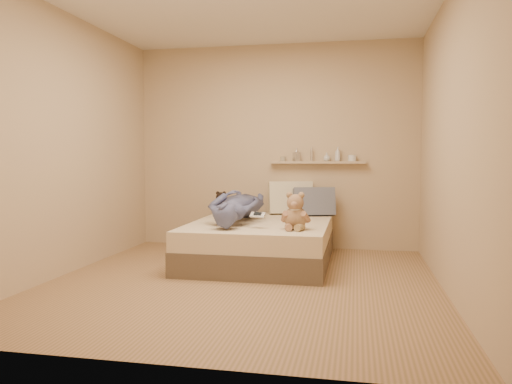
% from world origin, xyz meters
% --- Properties ---
extents(room, '(3.80, 3.80, 3.80)m').
position_xyz_m(room, '(0.00, 0.00, 1.30)').
color(room, '#9D7351').
rests_on(room, ground).
extents(bed, '(1.50, 1.90, 0.45)m').
position_xyz_m(bed, '(0.00, 0.93, 0.22)').
color(bed, brown).
rests_on(bed, floor).
extents(game_console, '(0.16, 0.10, 0.05)m').
position_xyz_m(game_console, '(0.06, 0.42, 0.59)').
color(game_console, silver).
rests_on(game_console, bed).
extents(teddy_bear, '(0.31, 0.30, 0.38)m').
position_xyz_m(teddy_bear, '(0.44, 0.41, 0.60)').
color(teddy_bear, tan).
rests_on(teddy_bear, bed).
extents(dark_plush, '(0.19, 0.19, 0.29)m').
position_xyz_m(dark_plush, '(-0.63, 1.56, 0.57)').
color(dark_plush, black).
rests_on(dark_plush, bed).
extents(pillow_cream, '(0.60, 0.40, 0.43)m').
position_xyz_m(pillow_cream, '(0.22, 1.76, 0.65)').
color(pillow_cream, beige).
rests_on(pillow_cream, bed).
extents(pillow_grey, '(0.54, 0.35, 0.36)m').
position_xyz_m(pillow_grey, '(0.53, 1.62, 0.62)').
color(pillow_grey, slate).
rests_on(pillow_grey, bed).
extents(person, '(0.59, 1.50, 0.35)m').
position_xyz_m(person, '(-0.27, 0.90, 0.63)').
color(person, '#4D5279').
rests_on(person, bed).
extents(wall_shelf, '(1.20, 0.12, 0.03)m').
position_xyz_m(wall_shelf, '(0.55, 1.84, 1.10)').
color(wall_shelf, tan).
rests_on(wall_shelf, wall_back).
extents(shelf_bottles, '(0.95, 0.10, 0.18)m').
position_xyz_m(shelf_bottles, '(0.62, 1.84, 1.18)').
color(shelf_bottles, '#A5A18E').
rests_on(shelf_bottles, wall_shelf).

